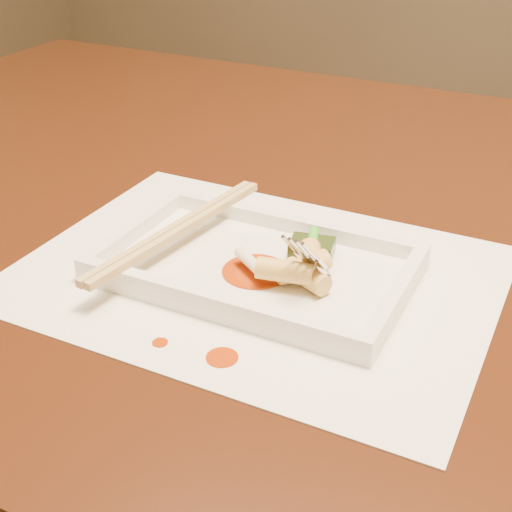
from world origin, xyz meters
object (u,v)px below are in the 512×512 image
at_px(table, 297,279).
at_px(chopstick_a, 174,228).
at_px(plate_base, 256,270).
at_px(placemat, 256,275).
at_px(fork, 346,195).

relative_size(table, chopstick_a, 6.13).
distance_m(plate_base, chopstick_a, 0.08).
bearing_deg(chopstick_a, placemat, 0.00).
bearing_deg(plate_base, placemat, 0.00).
relative_size(chopstick_a, fork, 1.63).
bearing_deg(placemat, fork, 14.42).
bearing_deg(chopstick_a, table, 72.08).
height_order(table, fork, fork).
bearing_deg(plate_base, table, 100.31).
distance_m(table, fork, 0.25).
bearing_deg(chopstick_a, fork, 6.75).
relative_size(plate_base, fork, 1.86).
xyz_separation_m(plate_base, fork, (0.07, 0.02, 0.08)).
bearing_deg(fork, plate_base, -165.58).
height_order(table, chopstick_a, chopstick_a).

